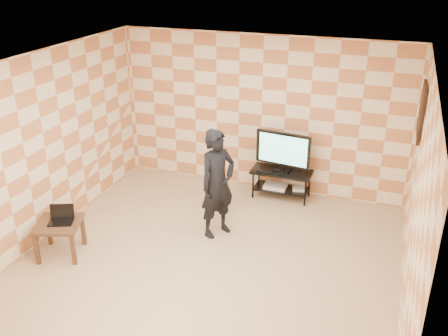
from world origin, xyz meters
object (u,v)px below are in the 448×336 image
at_px(tv, 283,150).
at_px(person, 217,184).
at_px(side_table, 59,228).
at_px(tv_stand, 282,178).

height_order(tv, person, person).
bearing_deg(side_table, tv_stand, 47.72).
bearing_deg(tv_stand, tv, -82.81).
height_order(tv_stand, person, person).
height_order(tv_stand, tv, tv).
height_order(tv_stand, side_table, same).
xyz_separation_m(tv_stand, side_table, (-2.48, -2.73, 0.05)).
xyz_separation_m(tv, person, (-0.62, -1.46, -0.05)).
height_order(side_table, person, person).
bearing_deg(side_table, person, 34.15).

